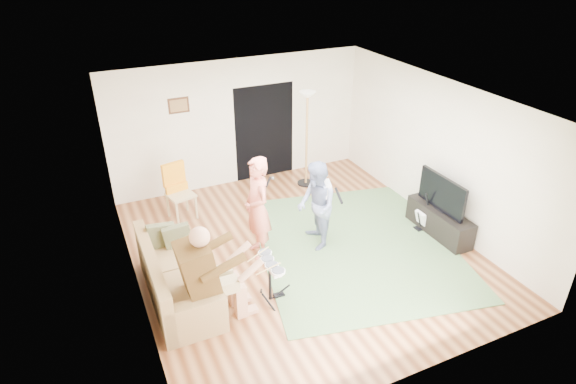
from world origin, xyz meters
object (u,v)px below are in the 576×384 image
object	(u,v)px
guitar_spare	(422,219)
guitarist	(316,206)
torchiere_lamp	(307,122)
drum_kit	(270,282)
sofa	(173,282)
tv_cabinet	(439,222)
dining_chair	(181,199)
television	(442,193)
singer	(257,208)

from	to	relation	value
guitar_spare	guitarist	bearing A→B (deg)	169.47
torchiere_lamp	guitar_spare	bearing A→B (deg)	-66.53
drum_kit	torchiere_lamp	distance (m)	4.02
sofa	tv_cabinet	world-z (taller)	sofa
sofa	dining_chair	world-z (taller)	dining_chair
torchiere_lamp	drum_kit	bearing A→B (deg)	-124.67
sofa	tv_cabinet	bearing A→B (deg)	-3.31
sofa	dining_chair	bearing A→B (deg)	73.44
drum_kit	dining_chair	distance (m)	3.00
sofa	torchiere_lamp	xyz separation A→B (m)	(3.49, 2.53, 1.14)
guitar_spare	sofa	bearing A→B (deg)	179.63
guitar_spare	television	xyz separation A→B (m)	(0.14, -0.25, 0.63)
drum_kit	tv_cabinet	world-z (taller)	drum_kit
singer	tv_cabinet	bearing A→B (deg)	75.66
sofa	dining_chair	distance (m)	2.39
drum_kit	guitar_spare	size ratio (longest dim) A/B	0.94
sofa	guitarist	size ratio (longest dim) A/B	1.33
guitar_spare	torchiere_lamp	size ratio (longest dim) A/B	0.36
sofa	singer	bearing A→B (deg)	18.43
sofa	guitar_spare	distance (m)	4.60
drum_kit	singer	xyz separation A→B (m)	(0.28, 1.18, 0.58)
guitarist	guitar_spare	size ratio (longest dim) A/B	2.09
drum_kit	singer	distance (m)	1.34
tv_cabinet	drum_kit	bearing A→B (deg)	-173.93
torchiere_lamp	dining_chair	distance (m)	3.01
drum_kit	guitarist	world-z (taller)	guitarist
singer	sofa	bearing A→B (deg)	-71.88
guitarist	television	distance (m)	2.25
guitarist	dining_chair	distance (m)	2.75
dining_chair	television	world-z (taller)	television
tv_cabinet	television	bearing A→B (deg)	180.00
dining_chair	torchiere_lamp	bearing A→B (deg)	-8.59
drum_kit	dining_chair	size ratio (longest dim) A/B	0.65
singer	tv_cabinet	world-z (taller)	singer
drum_kit	guitar_spare	world-z (taller)	guitar_spare
singer	guitar_spare	xyz separation A→B (m)	(3.02, -0.56, -0.68)
singer	drum_kit	bearing A→B (deg)	-13.93
guitarist	television	xyz separation A→B (m)	(2.16, -0.62, 0.06)
guitarist	television	world-z (taller)	guitarist
drum_kit	guitar_spare	xyz separation A→B (m)	(3.31, 0.62, -0.09)
sofa	drum_kit	xyz separation A→B (m)	(1.29, -0.65, 0.03)
singer	guitar_spare	bearing A→B (deg)	79.28
tv_cabinet	guitar_spare	bearing A→B (deg)	127.68
singer	guitarist	distance (m)	1.02
torchiere_lamp	dining_chair	world-z (taller)	torchiere_lamp
torchiere_lamp	tv_cabinet	size ratio (longest dim) A/B	1.48
dining_chair	television	distance (m)	4.83
singer	torchiere_lamp	xyz separation A→B (m)	(1.91, 2.00, 0.53)
drum_kit	torchiere_lamp	bearing A→B (deg)	55.33
guitar_spare	torchiere_lamp	bearing A→B (deg)	113.47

